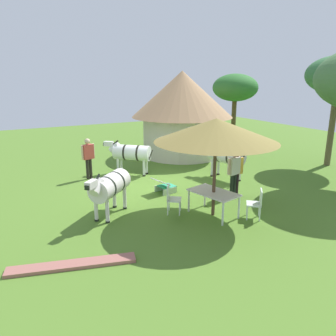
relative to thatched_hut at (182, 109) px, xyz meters
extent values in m
plane|color=#4E7527|center=(3.95, -3.78, -2.46)|extent=(36.00, 36.00, 0.00)
cylinder|color=beige|center=(0.00, 0.00, -1.43)|extent=(4.05, 4.05, 2.07)
cone|color=#A88058|center=(0.00, 0.00, 0.76)|extent=(5.23, 5.23, 2.32)
cylinder|color=brown|center=(7.33, -3.20, -1.33)|extent=(0.10, 0.10, 2.27)
cone|color=olive|center=(7.33, -3.20, 0.14)|extent=(3.59, 3.59, 0.68)
cube|color=silver|center=(7.33, -3.20, -1.74)|extent=(1.63, 1.17, 0.04)
cylinder|color=silver|center=(6.59, -3.00, -2.11)|extent=(0.06, 0.06, 0.70)
cylinder|color=silver|center=(7.91, -2.69, -2.11)|extent=(0.06, 0.06, 0.70)
cylinder|color=silver|center=(6.76, -3.72, -2.11)|extent=(0.06, 0.06, 0.70)
cylinder|color=silver|center=(8.08, -3.41, -2.11)|extent=(0.06, 0.06, 0.70)
cube|color=white|center=(8.10, -2.29, -2.01)|extent=(0.61, 0.60, 0.04)
cube|color=white|center=(8.22, -2.15, -1.79)|extent=(0.36, 0.31, 0.45)
cylinder|color=white|center=(8.13, -2.55, -2.24)|extent=(0.04, 0.04, 0.45)
cylinder|color=white|center=(7.84, -2.31, -2.24)|extent=(0.04, 0.04, 0.45)
cylinder|color=white|center=(8.36, -2.28, -2.24)|extent=(0.04, 0.04, 0.45)
cylinder|color=white|center=(8.07, -2.03, -2.24)|extent=(0.04, 0.04, 0.45)
cube|color=white|center=(6.66, -4.18, -2.01)|extent=(0.60, 0.60, 0.04)
cube|color=white|center=(6.55, -4.34, -1.79)|extent=(0.38, 0.28, 0.45)
cylinder|color=white|center=(6.60, -3.92, -2.24)|extent=(0.04, 0.04, 0.45)
cylinder|color=white|center=(6.92, -4.14, -2.24)|extent=(0.04, 0.04, 0.45)
cylinder|color=white|center=(6.40, -4.22, -2.24)|extent=(0.04, 0.04, 0.45)
cylinder|color=white|center=(6.71, -4.44, -2.24)|extent=(0.04, 0.04, 0.45)
cylinder|color=black|center=(6.29, -1.43, -2.06)|extent=(0.12, 0.12, 0.80)
cylinder|color=black|center=(6.28, -1.57, -2.06)|extent=(0.12, 0.12, 0.80)
cube|color=gold|center=(6.28, -1.50, -1.37)|extent=(0.25, 0.45, 0.57)
cylinder|color=#9C6648|center=(6.31, -1.25, -1.36)|extent=(0.08, 0.08, 0.54)
cylinder|color=#9C6648|center=(6.26, -1.75, -1.36)|extent=(0.08, 0.08, 0.54)
sphere|color=#9C6648|center=(6.28, -1.50, -0.96)|extent=(0.22, 0.22, 0.22)
cylinder|color=black|center=(6.38, -1.61, -2.04)|extent=(0.12, 0.12, 0.84)
cylinder|color=black|center=(6.41, -1.76, -2.04)|extent=(0.12, 0.12, 0.84)
cube|color=beige|center=(6.39, -1.69, -1.33)|extent=(0.30, 0.49, 0.59)
cylinder|color=#DAAB94|center=(6.34, -1.43, -1.31)|extent=(0.09, 0.09, 0.56)
cylinder|color=#DAAB94|center=(6.44, -1.94, -1.31)|extent=(0.09, 0.09, 0.56)
sphere|color=#DAAB94|center=(6.39, -1.69, -0.90)|extent=(0.23, 0.23, 0.23)
cylinder|color=black|center=(1.85, -5.44, -2.04)|extent=(0.12, 0.12, 0.84)
cylinder|color=black|center=(1.89, -5.59, -2.04)|extent=(0.12, 0.12, 0.84)
cube|color=#B34136|center=(1.87, -5.52, -1.32)|extent=(0.34, 0.50, 0.60)
cylinder|color=#D3B18C|center=(1.79, -5.27, -1.30)|extent=(0.09, 0.09, 0.56)
cylinder|color=#D3B18C|center=(1.95, -5.76, -1.30)|extent=(0.09, 0.09, 0.56)
sphere|color=#D3B18C|center=(1.87, -5.52, -0.89)|extent=(0.23, 0.23, 0.23)
cube|color=#2A996C|center=(4.81, -3.46, -2.24)|extent=(0.60, 0.63, 0.03)
cube|color=silver|center=(4.86, -3.73, -2.02)|extent=(0.60, 0.62, 0.30)
cube|color=beige|center=(4.56, -3.55, -2.35)|extent=(0.14, 0.60, 0.22)
cube|color=beige|center=(5.08, -3.47, -2.35)|extent=(0.14, 0.60, 0.22)
cylinder|color=silver|center=(4.51, -0.54, -1.46)|extent=(1.62, 0.96, 0.69)
cylinder|color=black|center=(4.81, -0.49, -1.46)|extent=(0.21, 0.70, 0.70)
cylinder|color=black|center=(4.24, -0.60, -1.46)|extent=(0.21, 0.70, 0.70)
cylinder|color=silver|center=(3.77, -0.69, -1.28)|extent=(0.59, 0.41, 0.51)
cube|color=silver|center=(3.49, -0.74, -1.12)|extent=(0.43, 0.25, 0.20)
cube|color=black|center=(3.31, -0.77, -1.15)|extent=(0.14, 0.14, 0.12)
cube|color=black|center=(3.77, -0.69, -1.08)|extent=(0.37, 0.11, 0.28)
cylinder|color=silver|center=(3.98, -0.84, -2.09)|extent=(0.11, 0.11, 0.75)
cylinder|color=black|center=(3.98, -0.84, -2.43)|extent=(0.13, 0.13, 0.06)
cylinder|color=silver|center=(3.91, -0.47, -2.09)|extent=(0.11, 0.11, 0.75)
cylinder|color=black|center=(3.91, -0.47, -2.43)|extent=(0.13, 0.13, 0.06)
cylinder|color=silver|center=(5.11, -0.62, -2.09)|extent=(0.11, 0.11, 0.75)
cylinder|color=black|center=(5.11, -0.62, -2.43)|extent=(0.13, 0.13, 0.06)
cylinder|color=silver|center=(5.04, -0.25, -2.09)|extent=(0.11, 0.11, 0.75)
cylinder|color=black|center=(5.04, -0.25, -2.43)|extent=(0.13, 0.13, 0.06)
cylinder|color=black|center=(5.31, -0.39, -1.56)|extent=(0.24, 0.09, 0.53)
cylinder|color=silver|center=(2.07, -3.69, -1.51)|extent=(1.52, 1.58, 0.65)
cylinder|color=black|center=(2.28, -3.46, -1.51)|extent=(0.55, 0.51, 0.67)
cylinder|color=black|center=(1.89, -3.89, -1.51)|extent=(0.55, 0.51, 0.67)
cylinder|color=silver|center=(1.56, -4.26, -1.33)|extent=(0.58, 0.60, 0.50)
cube|color=silver|center=(1.37, -4.47, -1.17)|extent=(0.40, 0.42, 0.20)
cube|color=black|center=(1.25, -4.60, -1.20)|extent=(0.17, 0.17, 0.12)
cube|color=black|center=(1.56, -4.26, -1.13)|extent=(0.28, 0.30, 0.28)
cylinder|color=silver|center=(1.81, -4.24, -2.11)|extent=(0.11, 0.11, 0.71)
cylinder|color=black|center=(1.81, -4.24, -2.43)|extent=(0.13, 0.13, 0.06)
cylinder|color=silver|center=(1.55, -4.00, -2.11)|extent=(0.11, 0.11, 0.71)
cylinder|color=black|center=(1.55, -4.00, -2.43)|extent=(0.13, 0.13, 0.06)
cylinder|color=silver|center=(2.60, -3.37, -2.11)|extent=(0.11, 0.11, 0.71)
cylinder|color=black|center=(2.60, -3.37, -2.43)|extent=(0.13, 0.13, 0.06)
cylinder|color=silver|center=(2.34, -3.13, -2.11)|extent=(0.11, 0.11, 0.71)
cylinder|color=black|center=(2.34, -3.13, -2.43)|extent=(0.13, 0.13, 0.06)
cylinder|color=black|center=(2.63, -3.08, -1.61)|extent=(0.19, 0.21, 0.53)
cylinder|color=silver|center=(5.85, -5.93, -1.51)|extent=(1.49, 1.53, 0.66)
cylinder|color=black|center=(5.66, -5.72, -1.51)|extent=(0.55, 0.52, 0.68)
cylinder|color=black|center=(6.03, -6.13, -1.51)|extent=(0.55, 0.52, 0.68)
cylinder|color=silver|center=(6.35, -6.47, -1.33)|extent=(0.59, 0.60, 0.50)
cube|color=silver|center=(6.54, -6.68, -1.17)|extent=(0.40, 0.42, 0.20)
cube|color=black|center=(6.67, -6.81, -1.20)|extent=(0.17, 0.17, 0.12)
cube|color=black|center=(6.35, -6.47, -1.13)|extent=(0.28, 0.30, 0.28)
cylinder|color=silver|center=(6.37, -6.22, -2.11)|extent=(0.11, 0.11, 0.70)
cylinder|color=black|center=(6.37, -6.22, -2.43)|extent=(0.13, 0.13, 0.06)
cylinder|color=silver|center=(6.10, -6.47, -2.11)|extent=(0.11, 0.11, 0.70)
cylinder|color=black|center=(6.10, -6.47, -2.43)|extent=(0.13, 0.13, 0.06)
cylinder|color=silver|center=(5.61, -5.40, -2.11)|extent=(0.11, 0.11, 0.70)
cylinder|color=black|center=(5.61, -5.40, -2.43)|extent=(0.13, 0.13, 0.06)
cylinder|color=silver|center=(5.34, -5.65, -2.11)|extent=(0.11, 0.11, 0.70)
cylinder|color=black|center=(5.34, -5.65, -2.43)|extent=(0.13, 0.13, 0.06)
cylinder|color=black|center=(5.32, -5.36, -1.61)|extent=(0.20, 0.21, 0.53)
cylinder|color=#4F4022|center=(-0.84, 4.13, -1.10)|extent=(0.28, 0.28, 2.73)
ellipsoid|color=#296828|center=(-0.84, 4.13, 1.00)|extent=(2.67, 2.67, 1.60)
cylinder|color=brown|center=(5.06, 5.11, -0.77)|extent=(0.28, 0.28, 3.38)
cube|color=#9A5D52|center=(8.20, -7.64, -2.42)|extent=(1.08, 2.80, 0.08)
camera|label=1|loc=(14.95, -8.85, 1.61)|focal=35.39mm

